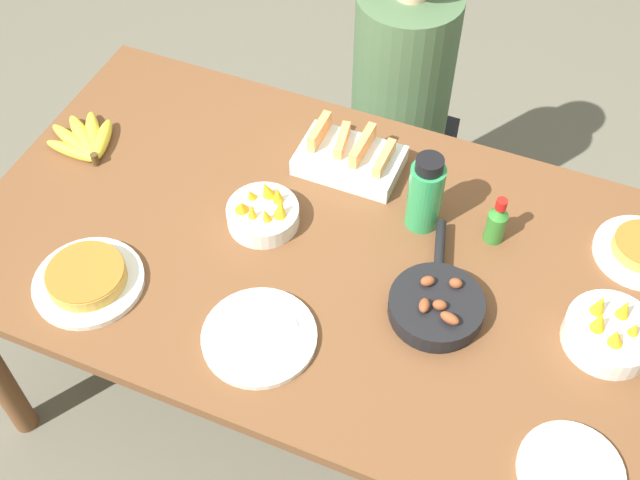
{
  "coord_description": "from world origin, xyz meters",
  "views": [
    {
      "loc": [
        0.46,
        -1.12,
        2.29
      ],
      "look_at": [
        0.0,
        0.0,
        0.78
      ],
      "focal_mm": 45.0,
      "sensor_mm": 36.0,
      "label": 1
    }
  ],
  "objects_px": {
    "melon_tray": "(350,158)",
    "water_bottle": "(425,193)",
    "person_figure": "(398,122)",
    "empty_plate_far_left": "(571,471)",
    "hot_sauce_bottle": "(497,222)",
    "fruit_bowl_citrus": "(610,332)",
    "empty_plate_near_front": "(259,337)",
    "frittata_plate_side": "(87,279)",
    "banana_bunch": "(86,141)",
    "skillet": "(436,305)",
    "fruit_bowl_mango": "(263,213)"
  },
  "relations": [
    {
      "from": "fruit_bowl_mango",
      "to": "person_figure",
      "type": "relative_size",
      "value": 0.15
    },
    {
      "from": "empty_plate_far_left",
      "to": "frittata_plate_side",
      "type": "bearing_deg",
      "value": 178.64
    },
    {
      "from": "frittata_plate_side",
      "to": "water_bottle",
      "type": "xyz_separation_m",
      "value": [
        0.66,
        0.49,
        0.08
      ]
    },
    {
      "from": "hot_sauce_bottle",
      "to": "empty_plate_near_front",
      "type": "bearing_deg",
      "value": -130.02
    },
    {
      "from": "fruit_bowl_citrus",
      "to": "empty_plate_near_front",
      "type": "bearing_deg",
      "value": -157.64
    },
    {
      "from": "frittata_plate_side",
      "to": "empty_plate_near_front",
      "type": "distance_m",
      "value": 0.43
    },
    {
      "from": "water_bottle",
      "to": "person_figure",
      "type": "height_order",
      "value": "person_figure"
    },
    {
      "from": "frittata_plate_side",
      "to": "empty_plate_near_front",
      "type": "height_order",
      "value": "frittata_plate_side"
    },
    {
      "from": "water_bottle",
      "to": "banana_bunch",
      "type": "bearing_deg",
      "value": -174.23
    },
    {
      "from": "empty_plate_far_left",
      "to": "fruit_bowl_citrus",
      "type": "bearing_deg",
      "value": 88.17
    },
    {
      "from": "frittata_plate_side",
      "to": "empty_plate_far_left",
      "type": "height_order",
      "value": "frittata_plate_side"
    },
    {
      "from": "melon_tray",
      "to": "frittata_plate_side",
      "type": "bearing_deg",
      "value": -125.61
    },
    {
      "from": "frittata_plate_side",
      "to": "fruit_bowl_mango",
      "type": "height_order",
      "value": "fruit_bowl_mango"
    },
    {
      "from": "melon_tray",
      "to": "empty_plate_far_left",
      "type": "height_order",
      "value": "melon_tray"
    },
    {
      "from": "empty_plate_near_front",
      "to": "fruit_bowl_citrus",
      "type": "xyz_separation_m",
      "value": [
        0.72,
        0.29,
        0.03
      ]
    },
    {
      "from": "melon_tray",
      "to": "water_bottle",
      "type": "bearing_deg",
      "value": -24.77
    },
    {
      "from": "banana_bunch",
      "to": "frittata_plate_side",
      "type": "xyz_separation_m",
      "value": [
        0.26,
        -0.39,
        0.0
      ]
    },
    {
      "from": "skillet",
      "to": "empty_plate_far_left",
      "type": "bearing_deg",
      "value": -140.69
    },
    {
      "from": "skillet",
      "to": "hot_sauce_bottle",
      "type": "height_order",
      "value": "hot_sauce_bottle"
    },
    {
      "from": "melon_tray",
      "to": "skillet",
      "type": "relative_size",
      "value": 0.77
    },
    {
      "from": "empty_plate_far_left",
      "to": "person_figure",
      "type": "bearing_deg",
      "value": 123.56
    },
    {
      "from": "banana_bunch",
      "to": "fruit_bowl_citrus",
      "type": "relative_size",
      "value": 1.01
    },
    {
      "from": "empty_plate_far_left",
      "to": "fruit_bowl_mango",
      "type": "distance_m",
      "value": 0.92
    },
    {
      "from": "empty_plate_near_front",
      "to": "melon_tray",
      "type": "bearing_deg",
      "value": 90.84
    },
    {
      "from": "empty_plate_far_left",
      "to": "person_figure",
      "type": "height_order",
      "value": "person_figure"
    },
    {
      "from": "banana_bunch",
      "to": "melon_tray",
      "type": "distance_m",
      "value": 0.71
    },
    {
      "from": "water_bottle",
      "to": "person_figure",
      "type": "xyz_separation_m",
      "value": [
        -0.24,
        0.57,
        -0.34
      ]
    },
    {
      "from": "frittata_plate_side",
      "to": "hot_sauce_bottle",
      "type": "distance_m",
      "value": 0.98
    },
    {
      "from": "melon_tray",
      "to": "fruit_bowl_mango",
      "type": "distance_m",
      "value": 0.29
    },
    {
      "from": "fruit_bowl_citrus",
      "to": "water_bottle",
      "type": "bearing_deg",
      "value": 160.53
    },
    {
      "from": "skillet",
      "to": "frittata_plate_side",
      "type": "xyz_separation_m",
      "value": [
        -0.77,
        -0.24,
        -0.01
      ]
    },
    {
      "from": "empty_plate_near_front",
      "to": "frittata_plate_side",
      "type": "bearing_deg",
      "value": -177.58
    },
    {
      "from": "skillet",
      "to": "fruit_bowl_mango",
      "type": "relative_size",
      "value": 1.94
    },
    {
      "from": "frittata_plate_side",
      "to": "person_figure",
      "type": "bearing_deg",
      "value": 68.11
    },
    {
      "from": "melon_tray",
      "to": "water_bottle",
      "type": "relative_size",
      "value": 1.23
    },
    {
      "from": "hot_sauce_bottle",
      "to": "person_figure",
      "type": "relative_size",
      "value": 0.11
    },
    {
      "from": "fruit_bowl_mango",
      "to": "melon_tray",
      "type": "bearing_deg",
      "value": 63.77
    },
    {
      "from": "skillet",
      "to": "fruit_bowl_citrus",
      "type": "xyz_separation_m",
      "value": [
        0.37,
        0.07,
        0.01
      ]
    },
    {
      "from": "banana_bunch",
      "to": "fruit_bowl_citrus",
      "type": "bearing_deg",
      "value": -3.24
    },
    {
      "from": "hot_sauce_bottle",
      "to": "empty_plate_far_left",
      "type": "bearing_deg",
      "value": -60.57
    },
    {
      "from": "fruit_bowl_citrus",
      "to": "skillet",
      "type": "bearing_deg",
      "value": -168.76
    },
    {
      "from": "hot_sauce_bottle",
      "to": "person_figure",
      "type": "distance_m",
      "value": 0.75
    },
    {
      "from": "melon_tray",
      "to": "banana_bunch",
      "type": "bearing_deg",
      "value": -163.61
    },
    {
      "from": "frittata_plate_side",
      "to": "water_bottle",
      "type": "relative_size",
      "value": 1.19
    },
    {
      "from": "melon_tray",
      "to": "hot_sauce_bottle",
      "type": "distance_m",
      "value": 0.43
    },
    {
      "from": "banana_bunch",
      "to": "empty_plate_near_front",
      "type": "xyz_separation_m",
      "value": [
        0.69,
        -0.37,
        -0.01
      ]
    },
    {
      "from": "empty_plate_near_front",
      "to": "fruit_bowl_citrus",
      "type": "relative_size",
      "value": 1.28
    },
    {
      "from": "fruit_bowl_mango",
      "to": "person_figure",
      "type": "xyz_separation_m",
      "value": [
        0.13,
        0.72,
        -0.26
      ]
    },
    {
      "from": "frittata_plate_side",
      "to": "fruit_bowl_mango",
      "type": "bearing_deg",
      "value": 48.28
    },
    {
      "from": "frittata_plate_side",
      "to": "hot_sauce_bottle",
      "type": "bearing_deg",
      "value": 30.86
    }
  ]
}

